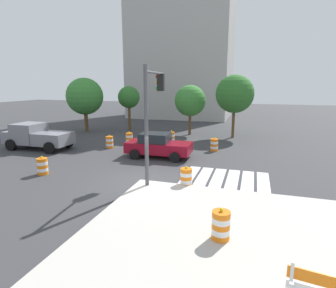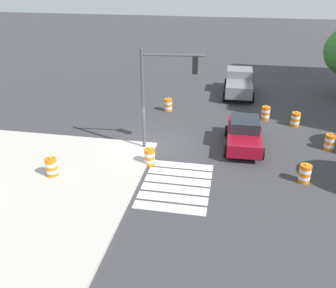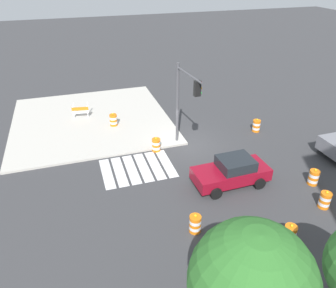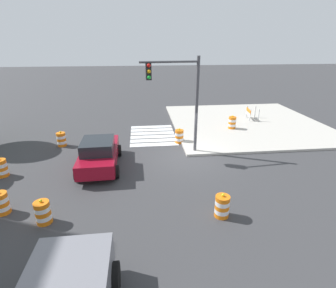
{
  "view_description": "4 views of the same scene",
  "coord_description": "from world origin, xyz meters",
  "px_view_note": "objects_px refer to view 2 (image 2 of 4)",
  "views": [
    {
      "loc": [
        5.19,
        -12.13,
        4.82
      ],
      "look_at": [
        0.69,
        2.44,
        1.51
      ],
      "focal_mm": 29.62,
      "sensor_mm": 36.0,
      "label": 1
    },
    {
      "loc": [
        18.43,
        4.07,
        9.36
      ],
      "look_at": [
        2.16,
        1.05,
        1.21
      ],
      "focal_mm": 38.77,
      "sensor_mm": 36.0,
      "label": 2
    },
    {
      "loc": [
        7.2,
        18.1,
        11.24
      ],
      "look_at": [
        2.22,
        2.41,
        1.76
      ],
      "focal_mm": 34.46,
      "sensor_mm": 36.0,
      "label": 3
    },
    {
      "loc": [
        -13.59,
        2.61,
        6.39
      ],
      "look_at": [
        0.37,
        1.08,
        0.72
      ],
      "focal_mm": 27.46,
      "sensor_mm": 36.0,
      "label": 4
    }
  ],
  "objects_px": {
    "sports_car": "(244,133)",
    "traffic_light_pole": "(164,83)",
    "traffic_barrel_median_far": "(305,173)",
    "traffic_barrel_median_near": "(150,157)",
    "pickup_truck": "(239,82)",
    "traffic_barrel_near_corner": "(168,105)",
    "traffic_barrel_crosswalk_end": "(330,142)",
    "traffic_barrel_far_curb": "(295,119)",
    "traffic_barrel_lane_center": "(266,113)",
    "traffic_barrel_on_sidewalk": "(52,167)"
  },
  "relations": [
    {
      "from": "traffic_barrel_near_corner",
      "to": "traffic_barrel_median_far",
      "type": "bearing_deg",
      "value": 44.96
    },
    {
      "from": "traffic_barrel_median_far",
      "to": "traffic_barrel_lane_center",
      "type": "xyz_separation_m",
      "value": [
        -7.81,
        -1.4,
        0.0
      ]
    },
    {
      "from": "traffic_barrel_crosswalk_end",
      "to": "traffic_barrel_far_curb",
      "type": "bearing_deg",
      "value": -155.24
    },
    {
      "from": "sports_car",
      "to": "traffic_light_pole",
      "type": "distance_m",
      "value": 5.5
    },
    {
      "from": "sports_car",
      "to": "traffic_barrel_on_sidewalk",
      "type": "distance_m",
      "value": 10.56
    },
    {
      "from": "traffic_barrel_near_corner",
      "to": "traffic_light_pole",
      "type": "height_order",
      "value": "traffic_light_pole"
    },
    {
      "from": "traffic_barrel_crosswalk_end",
      "to": "pickup_truck",
      "type": "bearing_deg",
      "value": -150.6
    },
    {
      "from": "traffic_barrel_near_corner",
      "to": "traffic_barrel_crosswalk_end",
      "type": "bearing_deg",
      "value": 66.72
    },
    {
      "from": "pickup_truck",
      "to": "traffic_barrel_on_sidewalk",
      "type": "height_order",
      "value": "pickup_truck"
    },
    {
      "from": "sports_car",
      "to": "traffic_barrel_median_near",
      "type": "relative_size",
      "value": 4.26
    },
    {
      "from": "traffic_barrel_near_corner",
      "to": "traffic_barrel_far_curb",
      "type": "bearing_deg",
      "value": 82.39
    },
    {
      "from": "traffic_barrel_on_sidewalk",
      "to": "traffic_barrel_lane_center",
      "type": "bearing_deg",
      "value": 132.25
    },
    {
      "from": "traffic_barrel_near_corner",
      "to": "traffic_barrel_median_near",
      "type": "height_order",
      "value": "same"
    },
    {
      "from": "traffic_barrel_median_far",
      "to": "traffic_barrel_median_near",
      "type": "bearing_deg",
      "value": -92.03
    },
    {
      "from": "traffic_barrel_median_near",
      "to": "traffic_light_pole",
      "type": "distance_m",
      "value": 3.93
    },
    {
      "from": "traffic_barrel_near_corner",
      "to": "traffic_barrel_median_far",
      "type": "height_order",
      "value": "same"
    },
    {
      "from": "traffic_barrel_median_far",
      "to": "traffic_light_pole",
      "type": "bearing_deg",
      "value": -106.09
    },
    {
      "from": "traffic_barrel_far_curb",
      "to": "traffic_barrel_lane_center",
      "type": "height_order",
      "value": "same"
    },
    {
      "from": "traffic_light_pole",
      "to": "pickup_truck",
      "type": "bearing_deg",
      "value": 159.92
    },
    {
      "from": "sports_car",
      "to": "traffic_barrel_median_near",
      "type": "distance_m",
      "value": 5.71
    },
    {
      "from": "pickup_truck",
      "to": "traffic_barrel_near_corner",
      "type": "bearing_deg",
      "value": -45.37
    },
    {
      "from": "traffic_barrel_crosswalk_end",
      "to": "traffic_barrel_far_curb",
      "type": "distance_m",
      "value": 3.5
    },
    {
      "from": "pickup_truck",
      "to": "traffic_light_pole",
      "type": "bearing_deg",
      "value": -20.08
    },
    {
      "from": "traffic_barrel_far_curb",
      "to": "traffic_light_pole",
      "type": "bearing_deg",
      "value": -57.31
    },
    {
      "from": "traffic_barrel_crosswalk_end",
      "to": "traffic_light_pole",
      "type": "distance_m",
      "value": 9.93
    },
    {
      "from": "traffic_barrel_median_far",
      "to": "traffic_barrel_on_sidewalk",
      "type": "xyz_separation_m",
      "value": [
        1.87,
        -12.06,
        0.15
      ]
    },
    {
      "from": "pickup_truck",
      "to": "traffic_barrel_on_sidewalk",
      "type": "xyz_separation_m",
      "value": [
        14.86,
        -8.79,
        -0.37
      ]
    },
    {
      "from": "pickup_truck",
      "to": "traffic_barrel_median_far",
      "type": "bearing_deg",
      "value": 14.09
    },
    {
      "from": "traffic_light_pole",
      "to": "traffic_barrel_median_far",
      "type": "bearing_deg",
      "value": 73.91
    },
    {
      "from": "traffic_barrel_near_corner",
      "to": "sports_car",
      "type": "bearing_deg",
      "value": 47.65
    },
    {
      "from": "traffic_barrel_lane_center",
      "to": "traffic_barrel_near_corner",
      "type": "bearing_deg",
      "value": -93.02
    },
    {
      "from": "sports_car",
      "to": "pickup_truck",
      "type": "distance_m",
      "value": 9.64
    },
    {
      "from": "traffic_barrel_lane_center",
      "to": "traffic_barrel_median_near",
      "type": "bearing_deg",
      "value": -39.76
    },
    {
      "from": "traffic_barrel_median_far",
      "to": "traffic_light_pole",
      "type": "distance_m",
      "value": 8.3
    },
    {
      "from": "traffic_barrel_median_near",
      "to": "traffic_light_pole",
      "type": "xyz_separation_m",
      "value": [
        -1.82,
        0.42,
        3.46
      ]
    },
    {
      "from": "traffic_barrel_median_near",
      "to": "traffic_barrel_lane_center",
      "type": "height_order",
      "value": "same"
    },
    {
      "from": "traffic_barrel_crosswalk_end",
      "to": "traffic_barrel_far_curb",
      "type": "height_order",
      "value": "same"
    },
    {
      "from": "sports_car",
      "to": "traffic_barrel_on_sidewalk",
      "type": "bearing_deg",
      "value": -60.32
    },
    {
      "from": "sports_car",
      "to": "traffic_barrel_crosswalk_end",
      "type": "relative_size",
      "value": 4.26
    },
    {
      "from": "traffic_barrel_median_near",
      "to": "traffic_barrel_near_corner",
      "type": "bearing_deg",
      "value": -176.51
    },
    {
      "from": "traffic_barrel_near_corner",
      "to": "traffic_barrel_median_near",
      "type": "xyz_separation_m",
      "value": [
        7.89,
        0.48,
        0.0
      ]
    },
    {
      "from": "traffic_barrel_near_corner",
      "to": "traffic_barrel_crosswalk_end",
      "type": "relative_size",
      "value": 1.0
    },
    {
      "from": "traffic_barrel_far_curb",
      "to": "traffic_light_pole",
      "type": "xyz_separation_m",
      "value": [
        4.93,
        -7.68,
        3.46
      ]
    },
    {
      "from": "traffic_barrel_far_curb",
      "to": "sports_car",
      "type": "bearing_deg",
      "value": -42.18
    },
    {
      "from": "traffic_barrel_on_sidewalk",
      "to": "pickup_truck",
      "type": "bearing_deg",
      "value": 149.39
    },
    {
      "from": "traffic_barrel_median_far",
      "to": "traffic_light_pole",
      "type": "height_order",
      "value": "traffic_light_pole"
    },
    {
      "from": "sports_car",
      "to": "traffic_barrel_on_sidewalk",
      "type": "xyz_separation_m",
      "value": [
        5.23,
        -9.17,
        -0.21
      ]
    },
    {
      "from": "traffic_barrel_near_corner",
      "to": "traffic_barrel_on_sidewalk",
      "type": "xyz_separation_m",
      "value": [
        10.03,
        -3.9,
        0.15
      ]
    },
    {
      "from": "sports_car",
      "to": "traffic_light_pole",
      "type": "relative_size",
      "value": 0.79
    },
    {
      "from": "traffic_barrel_median_far",
      "to": "traffic_barrel_lane_center",
      "type": "relative_size",
      "value": 1.0
    }
  ]
}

